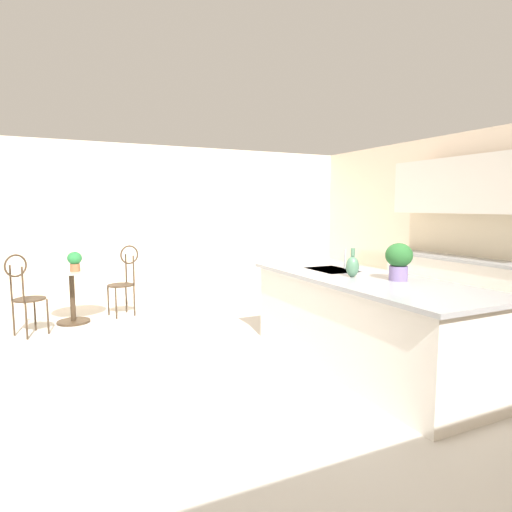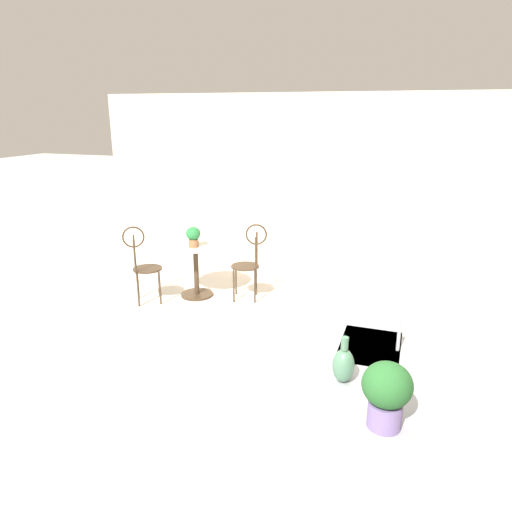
{
  "view_description": "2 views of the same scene",
  "coord_description": "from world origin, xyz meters",
  "px_view_note": "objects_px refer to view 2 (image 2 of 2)",
  "views": [
    {
      "loc": [
        3.66,
        -1.95,
        1.62
      ],
      "look_at": [
        -0.77,
        0.17,
        1.05
      ],
      "focal_mm": 30.38,
      "sensor_mm": 36.0,
      "label": 1
    },
    {
      "loc": [
        2.75,
        1.06,
        2.46
      ],
      "look_at": [
        -1.57,
        -0.43,
        1.05
      ],
      "focal_mm": 33.27,
      "sensor_mm": 36.0,
      "label": 2
    }
  ],
  "objects_px": {
    "potted_plant_on_table": "(193,236)",
    "potted_plant_counter_near": "(387,391)",
    "bistro_table": "(196,265)",
    "chair_by_island": "(249,258)",
    "chair_near_window": "(143,261)",
    "vase_on_counter": "(343,365)"
  },
  "relations": [
    {
      "from": "bistro_table",
      "to": "potted_plant_on_table",
      "type": "distance_m",
      "value": 0.47
    },
    {
      "from": "vase_on_counter",
      "to": "potted_plant_counter_near",
      "type": "bearing_deg",
      "value": 37.04
    },
    {
      "from": "bistro_table",
      "to": "chair_by_island",
      "type": "height_order",
      "value": "chair_by_island"
    },
    {
      "from": "potted_plant_counter_near",
      "to": "bistro_table",
      "type": "bearing_deg",
      "value": -141.15
    },
    {
      "from": "potted_plant_on_table",
      "to": "potted_plant_counter_near",
      "type": "xyz_separation_m",
      "value": [
        3.23,
        2.66,
        0.23
      ]
    },
    {
      "from": "chair_by_island",
      "to": "potted_plant_on_table",
      "type": "height_order",
      "value": "chair_by_island"
    },
    {
      "from": "chair_by_island",
      "to": "vase_on_counter",
      "type": "height_order",
      "value": "vase_on_counter"
    },
    {
      "from": "chair_near_window",
      "to": "vase_on_counter",
      "type": "bearing_deg",
      "value": 49.27
    },
    {
      "from": "chair_by_island",
      "to": "potted_plant_counter_near",
      "type": "xyz_separation_m",
      "value": [
        3.49,
        1.98,
        0.55
      ]
    },
    {
      "from": "potted_plant_counter_near",
      "to": "vase_on_counter",
      "type": "bearing_deg",
      "value": -142.96
    },
    {
      "from": "bistro_table",
      "to": "vase_on_counter",
      "type": "xyz_separation_m",
      "value": [
        3.01,
        2.44,
        0.58
      ]
    },
    {
      "from": "chair_near_window",
      "to": "vase_on_counter",
      "type": "relative_size",
      "value": 3.62
    },
    {
      "from": "chair_by_island",
      "to": "potted_plant_on_table",
      "type": "bearing_deg",
      "value": -68.58
    },
    {
      "from": "bistro_table",
      "to": "chair_by_island",
      "type": "bearing_deg",
      "value": 100.46
    },
    {
      "from": "vase_on_counter",
      "to": "bistro_table",
      "type": "bearing_deg",
      "value": -140.95
    },
    {
      "from": "chair_by_island",
      "to": "vase_on_counter",
      "type": "distance_m",
      "value": 3.61
    },
    {
      "from": "bistro_table",
      "to": "potted_plant_on_table",
      "type": "relative_size",
      "value": 2.99
    },
    {
      "from": "bistro_table",
      "to": "chair_by_island",
      "type": "relative_size",
      "value": 0.77
    },
    {
      "from": "chair_by_island",
      "to": "bistro_table",
      "type": "bearing_deg",
      "value": -79.54
    },
    {
      "from": "bistro_table",
      "to": "vase_on_counter",
      "type": "relative_size",
      "value": 2.78
    },
    {
      "from": "potted_plant_on_table",
      "to": "chair_near_window",
      "type": "bearing_deg",
      "value": -63.97
    },
    {
      "from": "bistro_table",
      "to": "chair_by_island",
      "type": "xyz_separation_m",
      "value": [
        -0.13,
        0.72,
        0.13
      ]
    }
  ]
}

